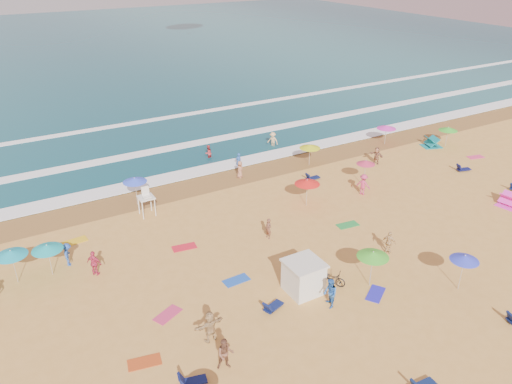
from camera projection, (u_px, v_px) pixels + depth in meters
ground at (272, 251)px, 34.99m from camera, size 220.00×220.00×0.00m
ocean at (53, 52)px, 100.18m from camera, size 220.00×140.00×0.18m
wet_sand at (199, 184)px, 44.69m from camera, size 220.00×220.00×0.00m
surf_foam at (164, 152)px, 51.49m from camera, size 200.00×18.70×0.05m
cabana at (304, 278)px, 30.49m from camera, size 2.00×2.00×2.00m
cabana_roof at (304, 263)px, 30.01m from camera, size 2.20×2.20×0.12m
bicycle at (331, 278)px, 31.32m from camera, size 1.64×1.95×1.00m
lifeguard_stand at (147, 203)px, 39.21m from camera, size 1.20×1.20×2.10m
beach_umbrellas at (278, 214)px, 35.50m from camera, size 56.96×29.30×0.77m
loungers at (423, 247)px, 35.07m from camera, size 34.62×22.83×0.34m
towels at (296, 270)px, 32.91m from camera, size 42.83×25.90×0.03m
popup_tents at (466, 166)px, 46.90m from camera, size 7.14×14.78×1.20m
beachgoers at (232, 221)px, 37.03m from camera, size 42.84×26.62×2.14m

